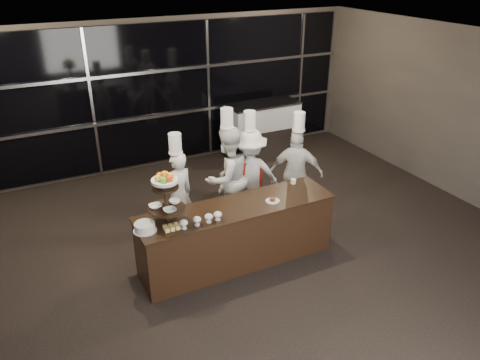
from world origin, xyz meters
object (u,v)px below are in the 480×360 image
chef_c (249,175)px  chef_d (296,172)px  display_stand (166,194)px  layer_cake (145,227)px  chef_b (228,177)px  chef_a (178,193)px  display_case (263,128)px  buffet_counter (237,234)px

chef_c → chef_d: bearing=-16.1°
display_stand → chef_d: chef_d is taller
layer_cake → chef_c: (2.07, 1.10, -0.17)m
chef_b → chef_c: bearing=4.3°
display_stand → chef_b: bearing=37.3°
chef_a → chef_c: size_ratio=0.92×
layer_cake → chef_a: chef_a is taller
display_case → chef_b: 2.92m
display_case → chef_d: size_ratio=0.84×
display_case → chef_d: 2.51m
chef_b → chef_a: bearing=178.8°
display_stand → chef_a: size_ratio=0.43×
layer_cake → chef_c: chef_c is taller
display_case → chef_c: 2.64m
display_case → chef_a: bearing=-141.1°
display_stand → display_case: size_ratio=0.49×
chef_b → display_stand: bearing=-142.7°
display_stand → chef_c: (1.75, 1.05, -0.53)m
chef_a → chef_c: chef_c is taller
chef_a → chef_b: chef_b is taller
buffet_counter → layer_cake: bearing=-177.8°
layer_cake → buffet_counter: bearing=2.2°
display_stand → chef_c: size_ratio=0.40×
buffet_counter → chef_a: chef_a is taller
display_stand → chef_d: 2.71m
chef_a → display_case: bearing=38.9°
chef_b → layer_cake: bearing=-147.2°
display_stand → chef_d: size_ratio=0.41×
buffet_counter → layer_cake: size_ratio=9.47×
chef_c → chef_d: (0.77, -0.22, -0.02)m
layer_cake → chef_b: bearing=32.8°
chef_b → chef_c: (0.40, 0.03, -0.06)m
buffet_counter → display_case: 3.94m
display_stand → chef_b: (1.34, 1.02, -0.48)m
buffet_counter → chef_d: chef_d is taller
layer_cake → chef_d: 2.98m
chef_d → chef_c: bearing=163.9°
chef_b → chef_d: size_ratio=1.10×
display_stand → chef_c: 2.11m
display_stand → chef_a: chef_a is taller
chef_a → layer_cake: bearing=-127.3°
buffet_counter → display_case: (2.23, 3.24, 0.22)m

